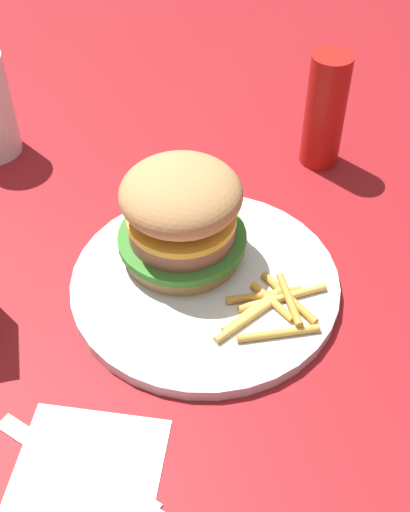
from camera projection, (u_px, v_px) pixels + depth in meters
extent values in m
plane|color=maroon|center=(214.00, 309.00, 0.61)|extent=(1.60, 1.60, 0.00)
cylinder|color=silver|center=(205.00, 283.00, 0.63)|extent=(0.25, 0.25, 0.01)
cylinder|color=tan|center=(182.00, 247.00, 0.64)|extent=(0.11, 0.11, 0.02)
cylinder|color=#387F2D|center=(182.00, 238.00, 0.63)|extent=(0.12, 0.12, 0.01)
cylinder|color=#8E5B47|center=(182.00, 228.00, 0.62)|extent=(0.10, 0.10, 0.02)
cylinder|color=yellow|center=(182.00, 218.00, 0.62)|extent=(0.10, 0.10, 0.01)
ellipsoid|color=tan|center=(181.00, 194.00, 0.59)|extent=(0.11, 0.11, 0.05)
cylinder|color=#E5B251|center=(283.00, 298.00, 0.60)|extent=(0.06, 0.07, 0.01)
cylinder|color=#E5B251|center=(245.00, 320.00, 0.58)|extent=(0.06, 0.04, 0.01)
cylinder|color=gold|center=(289.00, 298.00, 0.60)|extent=(0.05, 0.06, 0.01)
cylinder|color=gold|center=(264.00, 295.00, 0.60)|extent=(0.04, 0.06, 0.01)
cylinder|color=gold|center=(278.00, 333.00, 0.57)|extent=(0.04, 0.07, 0.01)
cylinder|color=#E5B251|center=(257.00, 305.00, 0.60)|extent=(0.07, 0.05, 0.01)
cylinder|color=gold|center=(272.00, 302.00, 0.60)|extent=(0.03, 0.05, 0.01)
cylinder|color=gold|center=(289.00, 299.00, 0.59)|extent=(0.06, 0.04, 0.01)
cube|color=white|center=(86.00, 475.00, 0.50)|extent=(0.13, 0.13, 0.00)
cube|color=silver|center=(54.00, 453.00, 0.51)|extent=(0.04, 0.11, 0.00)
cube|color=silver|center=(130.00, 503.00, 0.48)|extent=(0.03, 0.04, 0.00)
cylinder|color=#B21914|center=(325.00, 111.00, 0.73)|extent=(0.04, 0.04, 0.13)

